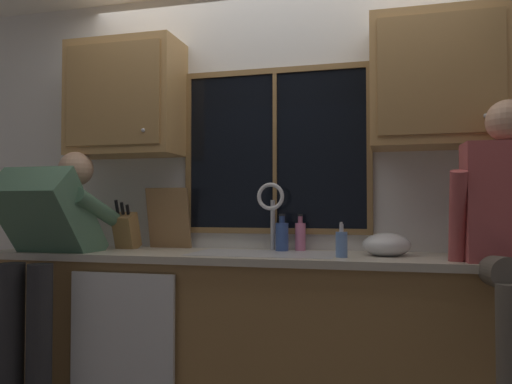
# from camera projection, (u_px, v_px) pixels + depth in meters

# --- Properties ---
(back_wall) EXTENTS (5.57, 0.12, 2.55)m
(back_wall) POSITION_uv_depth(u_px,v_px,m) (280.00, 192.00, 3.20)
(back_wall) COLOR silver
(back_wall) RESTS_ON floor
(window_glass) EXTENTS (1.10, 0.02, 0.95)m
(window_glass) POSITION_uv_depth(u_px,v_px,m) (275.00, 151.00, 3.15)
(window_glass) COLOR black
(window_frame_top) EXTENTS (1.17, 0.02, 0.04)m
(window_frame_top) POSITION_uv_depth(u_px,v_px,m) (275.00, 71.00, 3.15)
(window_frame_top) COLOR olive
(window_frame_bottom) EXTENTS (1.17, 0.02, 0.04)m
(window_frame_bottom) POSITION_uv_depth(u_px,v_px,m) (275.00, 231.00, 3.12)
(window_frame_bottom) COLOR olive
(window_frame_left) EXTENTS (0.03, 0.02, 0.95)m
(window_frame_left) POSITION_uv_depth(u_px,v_px,m) (189.00, 153.00, 3.28)
(window_frame_left) COLOR olive
(window_frame_right) EXTENTS (0.03, 0.02, 0.95)m
(window_frame_right) POSITION_uv_depth(u_px,v_px,m) (370.00, 148.00, 3.00)
(window_frame_right) COLOR olive
(window_mullion_center) EXTENTS (0.02, 0.02, 0.95)m
(window_mullion_center) POSITION_uv_depth(u_px,v_px,m) (275.00, 150.00, 3.14)
(window_mullion_center) COLOR olive
(lower_cabinet_run) EXTENTS (3.17, 0.58, 0.88)m
(lower_cabinet_run) POSITION_uv_depth(u_px,v_px,m) (267.00, 340.00, 2.84)
(lower_cabinet_run) COLOR #A07744
(lower_cabinet_run) RESTS_ON floor
(countertop) EXTENTS (3.23, 0.62, 0.04)m
(countertop) POSITION_uv_depth(u_px,v_px,m) (266.00, 257.00, 2.83)
(countertop) COLOR beige
(countertop) RESTS_ON lower_cabinet_run
(dishwasher_front) EXTENTS (0.60, 0.02, 0.74)m
(dishwasher_front) POSITION_uv_depth(u_px,v_px,m) (122.00, 343.00, 2.71)
(dishwasher_front) COLOR white
(upper_cabinet_left) EXTENTS (0.70, 0.36, 0.72)m
(upper_cabinet_left) POSITION_uv_depth(u_px,v_px,m) (126.00, 99.00, 3.24)
(upper_cabinet_left) COLOR #B2844C
(upper_cabinet_right) EXTENTS (0.70, 0.36, 0.72)m
(upper_cabinet_right) POSITION_uv_depth(u_px,v_px,m) (437.00, 81.00, 2.77)
(upper_cabinet_right) COLOR #B2844C
(sink) EXTENTS (0.80, 0.46, 0.21)m
(sink) POSITION_uv_depth(u_px,v_px,m) (264.00, 271.00, 2.84)
(sink) COLOR #B7B7BC
(sink) RESTS_ON lower_cabinet_run
(faucet) EXTENTS (0.18, 0.09, 0.40)m
(faucet) POSITION_uv_depth(u_px,v_px,m) (273.00, 208.00, 3.03)
(faucet) COLOR silver
(faucet) RESTS_ON countertop
(person_standing) EXTENTS (0.53, 0.71, 1.52)m
(person_standing) POSITION_uv_depth(u_px,v_px,m) (47.00, 249.00, 2.86)
(person_standing) COLOR #262628
(person_standing) RESTS_ON floor
(knife_block) EXTENTS (0.12, 0.18, 0.32)m
(knife_block) POSITION_uv_depth(u_px,v_px,m) (126.00, 231.00, 3.17)
(knife_block) COLOR olive
(knife_block) RESTS_ON countertop
(cutting_board) EXTENTS (0.28, 0.10, 0.38)m
(cutting_board) POSITION_uv_depth(u_px,v_px,m) (169.00, 218.00, 3.23)
(cutting_board) COLOR #997047
(cutting_board) RESTS_ON countertop
(mixing_bowl) EXTENTS (0.25, 0.25, 0.13)m
(mixing_bowl) POSITION_uv_depth(u_px,v_px,m) (387.00, 245.00, 2.71)
(mixing_bowl) COLOR silver
(mixing_bowl) RESTS_ON countertop
(soap_dispenser) EXTENTS (0.06, 0.07, 0.18)m
(soap_dispenser) POSITION_uv_depth(u_px,v_px,m) (342.00, 244.00, 2.62)
(soap_dispenser) COLOR #668CCC
(soap_dispenser) RESTS_ON countertop
(bottle_green_glass) EXTENTS (0.06, 0.06, 0.22)m
(bottle_green_glass) POSITION_uv_depth(u_px,v_px,m) (300.00, 236.00, 3.02)
(bottle_green_glass) COLOR pink
(bottle_green_glass) RESTS_ON countertop
(bottle_tall_clear) EXTENTS (0.08, 0.08, 0.22)m
(bottle_tall_clear) POSITION_uv_depth(u_px,v_px,m) (282.00, 236.00, 2.99)
(bottle_tall_clear) COLOR #334C8C
(bottle_tall_clear) RESTS_ON countertop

